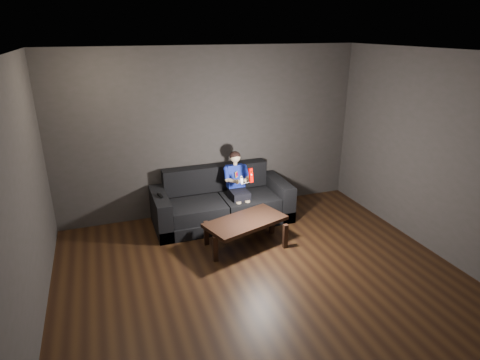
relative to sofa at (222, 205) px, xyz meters
name	(u,v)px	position (x,y,z in m)	size (l,w,h in m)	color
floor	(272,292)	(0.00, -2.02, -0.27)	(5.00, 5.00, 0.00)	black
back_wall	(212,133)	(0.00, 0.48, 1.08)	(5.00, 0.04, 2.70)	#363330
front_wall	(474,355)	(0.00, -4.52, 1.08)	(5.00, 0.04, 2.70)	#363330
left_wall	(14,222)	(-2.50, -2.02, 1.08)	(0.04, 5.00, 2.70)	#363330
right_wall	(456,162)	(2.50, -2.02, 1.08)	(0.04, 5.00, 2.70)	#363330
ceiling	(280,55)	(0.00, -2.02, 2.43)	(5.00, 5.00, 0.02)	silver
sofa	(222,205)	(0.00, 0.00, 0.00)	(2.17, 0.94, 0.84)	black
child	(237,180)	(0.25, -0.06, 0.41)	(0.41, 0.50, 1.01)	black
wii_remote_red	(251,175)	(0.32, -0.45, 0.62)	(0.06, 0.09, 0.22)	#CF0500
nunchuk_white	(241,180)	(0.18, -0.45, 0.56)	(0.06, 0.08, 0.14)	silver
wii_remote_black	(160,195)	(-0.98, -0.08, 0.33)	(0.06, 0.17, 0.03)	black
coffee_table	(246,223)	(0.08, -0.90, 0.08)	(1.25, 0.89, 0.41)	black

